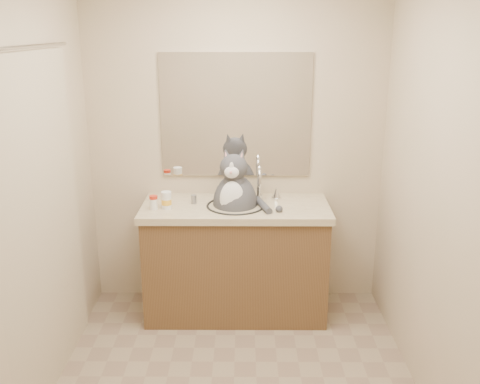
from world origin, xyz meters
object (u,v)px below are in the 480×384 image
pill_bottle_orange (166,201)px  grey_canister (194,199)px  cat (235,199)px  pill_bottle_redcap (154,202)px

pill_bottle_orange → grey_canister: size_ratio=1.93×
cat → grey_canister: bearing=-176.6°
pill_bottle_redcap → grey_canister: (0.27, 0.13, -0.02)m
cat → pill_bottle_redcap: 0.57m
pill_bottle_redcap → grey_canister: 0.30m
cat → grey_canister: 0.30m
grey_canister → pill_bottle_redcap: bearing=-154.8°
pill_bottle_redcap → grey_canister: bearing=25.2°
pill_bottle_orange → grey_canister: pill_bottle_orange is taller
cat → pill_bottle_orange: cat is taller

